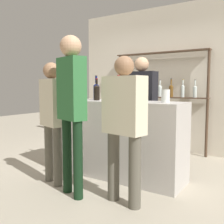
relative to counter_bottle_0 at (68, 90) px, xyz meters
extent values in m
plane|color=#B2A893|center=(0.82, 0.00, -1.20)|extent=(16.00, 16.00, 0.00)
cube|color=#B7B2AD|center=(0.82, 0.00, -0.67)|extent=(2.06, 0.57, 1.06)
cube|color=beige|center=(0.82, 1.89, 0.20)|extent=(3.66, 0.12, 2.80)
cylinder|color=#4C3828|center=(-0.08, 1.71, -0.24)|extent=(0.05, 0.05, 1.91)
cylinder|color=#4C3828|center=(1.72, 1.71, -0.24)|extent=(0.05, 0.05, 1.91)
cube|color=#4C3828|center=(0.82, 1.71, 0.70)|extent=(1.85, 0.18, 0.02)
cube|color=#4C3828|center=(0.82, 1.71, -0.15)|extent=(1.85, 0.18, 0.02)
cylinder|color=brown|center=(0.15, 1.71, -0.02)|extent=(0.08, 0.08, 0.24)
cone|color=brown|center=(0.15, 1.71, 0.12)|extent=(0.08, 0.08, 0.04)
cylinder|color=brown|center=(0.15, 1.71, 0.17)|extent=(0.03, 0.03, 0.08)
cylinder|color=gold|center=(0.15, 1.71, 0.22)|extent=(0.03, 0.03, 0.01)
cylinder|color=brown|center=(0.38, 1.71, -0.05)|extent=(0.07, 0.07, 0.19)
cone|color=brown|center=(0.38, 1.71, 0.06)|extent=(0.07, 0.07, 0.03)
cylinder|color=brown|center=(0.38, 1.71, 0.13)|extent=(0.03, 0.03, 0.09)
cylinder|color=black|center=(0.38, 1.71, 0.18)|extent=(0.03, 0.03, 0.01)
cylinder|color=silver|center=(0.60, 1.71, -0.04)|extent=(0.07, 0.07, 0.20)
cone|color=silver|center=(0.60, 1.71, 0.07)|extent=(0.07, 0.07, 0.03)
cylinder|color=silver|center=(0.60, 1.71, 0.14)|extent=(0.03, 0.03, 0.09)
cylinder|color=black|center=(0.60, 1.71, 0.19)|extent=(0.03, 0.03, 0.01)
cylinder|color=silver|center=(0.82, 1.71, -0.04)|extent=(0.08, 0.08, 0.20)
cone|color=silver|center=(0.82, 1.71, 0.08)|extent=(0.08, 0.08, 0.04)
cylinder|color=silver|center=(0.82, 1.71, 0.14)|extent=(0.03, 0.03, 0.08)
cylinder|color=#232328|center=(0.82, 1.71, 0.19)|extent=(0.03, 0.03, 0.01)
cylinder|color=brown|center=(1.05, 1.71, -0.04)|extent=(0.08, 0.08, 0.20)
cone|color=brown|center=(1.05, 1.71, 0.08)|extent=(0.08, 0.08, 0.04)
cylinder|color=brown|center=(1.05, 1.71, 0.15)|extent=(0.03, 0.03, 0.10)
cylinder|color=#232328|center=(1.05, 1.71, 0.20)|extent=(0.03, 0.03, 0.01)
cylinder|color=silver|center=(1.27, 1.71, -0.04)|extent=(0.06, 0.06, 0.21)
cone|color=silver|center=(1.27, 1.71, 0.08)|extent=(0.06, 0.06, 0.03)
cylinder|color=silver|center=(1.27, 1.71, 0.14)|extent=(0.02, 0.02, 0.08)
cylinder|color=gold|center=(1.27, 1.71, 0.18)|extent=(0.03, 0.03, 0.01)
cylinder|color=silver|center=(1.50, 1.71, -0.04)|extent=(0.07, 0.07, 0.19)
cone|color=silver|center=(1.50, 1.71, 0.06)|extent=(0.07, 0.07, 0.03)
cylinder|color=silver|center=(1.50, 1.71, 0.13)|extent=(0.03, 0.03, 0.09)
cylinder|color=#232328|center=(1.50, 1.71, 0.18)|extent=(0.03, 0.03, 0.01)
cylinder|color=black|center=(0.00, 0.00, -0.02)|extent=(0.08, 0.08, 0.23)
cone|color=black|center=(0.00, 0.00, 0.11)|extent=(0.08, 0.08, 0.03)
cylinder|color=black|center=(0.00, 0.00, 0.16)|extent=(0.03, 0.03, 0.07)
cylinder|color=#232328|center=(0.00, 0.00, 0.20)|extent=(0.03, 0.03, 0.01)
cylinder|color=black|center=(0.12, -0.18, -0.03)|extent=(0.08, 0.08, 0.22)
cone|color=black|center=(0.12, -0.18, 0.10)|extent=(0.08, 0.08, 0.04)
cylinder|color=black|center=(0.12, -0.18, 0.17)|extent=(0.03, 0.03, 0.10)
cylinder|color=#232328|center=(0.12, -0.18, 0.22)|extent=(0.03, 0.03, 0.01)
cylinder|color=#0F1956|center=(0.50, 0.08, -0.03)|extent=(0.08, 0.08, 0.21)
cone|color=#0F1956|center=(0.50, 0.08, 0.09)|extent=(0.08, 0.08, 0.04)
cylinder|color=#0F1956|center=(0.50, 0.08, 0.16)|extent=(0.03, 0.03, 0.10)
cylinder|color=#232328|center=(0.50, 0.08, 0.21)|extent=(0.03, 0.03, 0.01)
cylinder|color=black|center=(0.59, -0.04, -0.04)|extent=(0.08, 0.08, 0.19)
cone|color=black|center=(0.59, -0.04, 0.07)|extent=(0.08, 0.08, 0.04)
cylinder|color=black|center=(0.59, -0.04, 0.13)|extent=(0.03, 0.03, 0.07)
cylinder|color=maroon|center=(0.59, -0.04, 0.17)|extent=(0.03, 0.03, 0.01)
cylinder|color=#0F1956|center=(0.98, -0.08, -0.03)|extent=(0.08, 0.08, 0.21)
cone|color=#0F1956|center=(0.98, -0.08, 0.09)|extent=(0.08, 0.08, 0.04)
cylinder|color=#0F1956|center=(0.98, -0.08, 0.15)|extent=(0.03, 0.03, 0.09)
cylinder|color=maroon|center=(0.98, -0.08, 0.20)|extent=(0.03, 0.03, 0.01)
cylinder|color=silver|center=(0.33, -0.10, -0.14)|extent=(0.06, 0.06, 0.00)
cylinder|color=silver|center=(0.33, -0.10, -0.09)|extent=(0.01, 0.01, 0.08)
cone|color=silver|center=(0.33, -0.10, -0.02)|extent=(0.07, 0.07, 0.07)
cylinder|color=silver|center=(1.61, 0.00, -0.06)|extent=(0.10, 0.10, 0.16)
sphere|color=tan|center=(1.61, 0.02, -0.08)|extent=(0.02, 0.02, 0.02)
sphere|color=tan|center=(1.59, 0.02, -0.12)|extent=(0.02, 0.02, 0.02)
sphere|color=tan|center=(1.62, -0.03, -0.09)|extent=(0.02, 0.02, 0.02)
sphere|color=tan|center=(1.62, -0.02, -0.10)|extent=(0.02, 0.02, 0.02)
cylinder|color=black|center=(0.78, 0.70, -0.78)|extent=(0.14, 0.14, 0.83)
cylinder|color=black|center=(1.09, 0.69, -0.78)|extent=(0.14, 0.14, 0.83)
cube|color=black|center=(0.93, 0.69, -0.04)|extent=(0.49, 0.23, 0.66)
sphere|color=tan|center=(0.93, 0.69, 0.41)|extent=(0.23, 0.23, 0.23)
cylinder|color=#575347|center=(1.58, -0.74, -0.82)|extent=(0.13, 0.13, 0.76)
cylinder|color=#575347|center=(1.29, -0.69, -0.82)|extent=(0.13, 0.13, 0.76)
cube|color=beige|center=(1.44, -0.71, -0.14)|extent=(0.49, 0.28, 0.60)
sphere|color=#936B4C|center=(1.44, -0.71, 0.27)|extent=(0.21, 0.21, 0.21)
cylinder|color=black|center=(0.95, -0.88, -0.76)|extent=(0.11, 0.11, 0.88)
cylinder|color=black|center=(0.71, -0.80, -0.76)|extent=(0.11, 0.11, 0.88)
cube|color=#2D6B38|center=(0.83, -0.84, 0.03)|extent=(0.42, 0.29, 0.70)
sphere|color=tan|center=(0.83, -0.84, 0.50)|extent=(0.24, 0.24, 0.24)
cylinder|color=#575347|center=(0.49, -0.73, -0.82)|extent=(0.11, 0.11, 0.76)
cylinder|color=#575347|center=(0.25, -0.66, -0.82)|extent=(0.11, 0.11, 0.76)
cube|color=beige|center=(0.37, -0.70, -0.15)|extent=(0.42, 0.28, 0.60)
sphere|color=#936B4C|center=(0.37, -0.70, 0.26)|extent=(0.20, 0.20, 0.20)
camera|label=1|loc=(2.81, -3.06, 0.06)|focal=42.00mm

